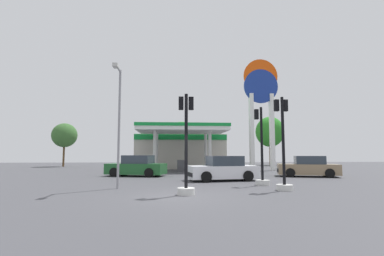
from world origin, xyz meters
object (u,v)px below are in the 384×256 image
(tree_2, at_px, (270,132))
(traffic_signal_2, at_px, (283,157))
(car_0, at_px, (223,169))
(traffic_signal_1, at_px, (262,163))
(tree_0, at_px, (65,135))
(station_pole_sign, at_px, (261,100))
(car_2, at_px, (137,167))
(tree_1, at_px, (181,135))
(corner_streetlamp, at_px, (118,114))
(car_1, at_px, (308,167))
(traffic_signal_0, at_px, (186,158))

(tree_2, bearing_deg, traffic_signal_2, -108.59)
(car_0, height_order, traffic_signal_1, traffic_signal_1)
(car_0, xyz_separation_m, tree_0, (-17.86, 20.95, 3.49))
(station_pole_sign, bearing_deg, car_2, -152.45)
(tree_1, xyz_separation_m, corner_streetlamp, (-4.05, -26.49, -0.69))
(station_pole_sign, bearing_deg, tree_1, 123.38)
(car_1, xyz_separation_m, traffic_signal_0, (-9.73, -8.79, 0.83))
(traffic_signal_1, xyz_separation_m, tree_2, (9.97, 26.39, 3.85))
(station_pole_sign, height_order, traffic_signal_2, station_pole_sign)
(tree_2, bearing_deg, car_2, -132.15)
(tree_0, bearing_deg, tree_1, 5.62)
(station_pole_sign, xyz_separation_m, tree_0, (-23.92, 10.55, -3.16))
(station_pole_sign, distance_m, car_0, 13.75)
(car_1, relative_size, tree_2, 0.64)
(traffic_signal_1, relative_size, tree_1, 0.68)
(station_pole_sign, height_order, car_1, station_pole_sign)
(tree_2, bearing_deg, corner_streetlamp, -122.57)
(traffic_signal_1, bearing_deg, tree_2, 69.31)
(car_1, distance_m, traffic_signal_2, 9.21)
(station_pole_sign, height_order, car_2, station_pole_sign)
(car_2, xyz_separation_m, corner_streetlamp, (0.05, -8.06, 2.97))
(traffic_signal_0, xyz_separation_m, tree_2, (14.33, 29.72, 3.52))
(tree_0, bearing_deg, corner_streetlamp, -64.50)
(tree_0, height_order, corner_streetlamp, corner_streetlamp)
(traffic_signal_1, bearing_deg, tree_0, 129.48)
(traffic_signal_2, height_order, tree_2, tree_2)
(traffic_signal_2, height_order, tree_0, tree_0)
(tree_2, bearing_deg, traffic_signal_0, -115.75)
(car_0, bearing_deg, car_1, 20.98)
(traffic_signal_0, xyz_separation_m, traffic_signal_2, (4.72, 1.12, 0.04))
(station_pole_sign, relative_size, traffic_signal_0, 2.72)
(traffic_signal_1, bearing_deg, car_1, 45.58)
(car_1, height_order, tree_2, tree_2)
(car_0, distance_m, tree_1, 22.89)
(traffic_signal_2, distance_m, tree_1, 27.92)
(tree_0, distance_m, tree_1, 16.01)
(tree_2, bearing_deg, tree_1, -175.34)
(station_pole_sign, height_order, tree_0, station_pole_sign)
(car_2, distance_m, tree_1, 19.23)
(traffic_signal_1, distance_m, tree_2, 28.48)
(car_0, relative_size, tree_2, 0.63)
(traffic_signal_2, bearing_deg, traffic_signal_1, 99.00)
(traffic_signal_1, xyz_separation_m, traffic_signal_2, (0.35, -2.21, 0.37))
(station_pole_sign, relative_size, corner_streetlamp, 1.95)
(car_2, height_order, corner_streetlamp, corner_streetlamp)
(car_1, distance_m, traffic_signal_0, 13.14)
(station_pole_sign, xyz_separation_m, tree_1, (-7.98, 12.12, -2.98))
(car_2, relative_size, traffic_signal_0, 1.12)
(car_1, xyz_separation_m, tree_0, (-24.90, 18.25, 3.50))
(traffic_signal_0, xyz_separation_m, traffic_signal_1, (4.37, 3.32, -0.33))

